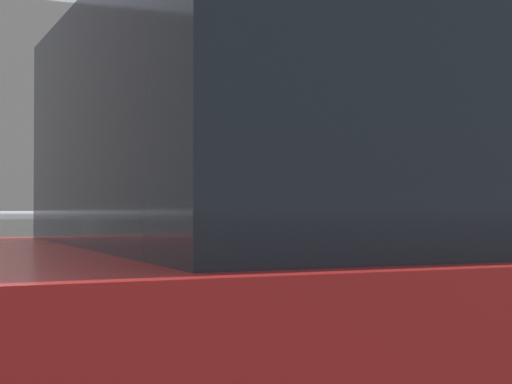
% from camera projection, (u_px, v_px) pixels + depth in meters
% --- Properties ---
extents(parking_meter, '(0.17, 0.19, 1.40)m').
position_uv_depth(parking_meter, '(310.00, 221.00, 4.09)').
color(parking_meter, slate).
rests_on(parking_meter, sidewalk_curb).
extents(pedestrian_at_meter, '(0.63, 0.44, 1.68)m').
position_uv_depth(pedestrian_at_meter, '(179.00, 234.00, 3.86)').
color(pedestrian_at_meter, brown).
rests_on(pedestrian_at_meter, sidewalk_curb).
extents(parked_sedan_red, '(4.62, 1.86, 1.76)m').
position_uv_depth(parked_sedan_red, '(422.00, 325.00, 2.43)').
color(parked_sedan_red, maroon).
rests_on(parked_sedan_red, ground).
extents(background_railing, '(24.06, 0.06, 1.06)m').
position_uv_depth(background_railing, '(103.00, 250.00, 6.37)').
color(background_railing, gray).
rests_on(background_railing, sidewalk_curb).
extents(backdrop_wall, '(32.00, 0.50, 3.55)m').
position_uv_depth(backdrop_wall, '(31.00, 158.00, 9.43)').
color(backdrop_wall, gray).
rests_on(backdrop_wall, ground).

